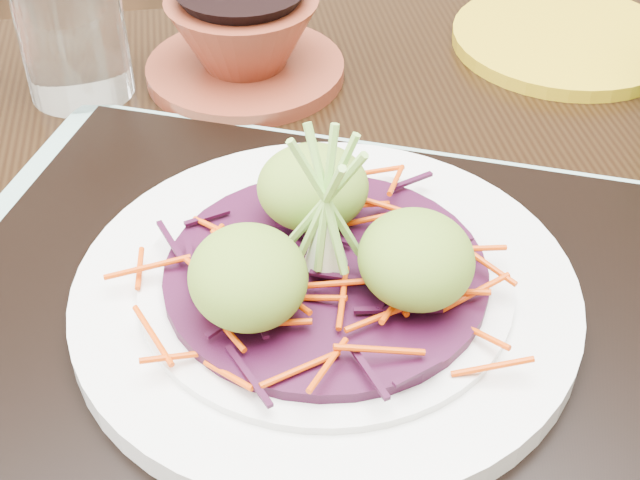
{
  "coord_description": "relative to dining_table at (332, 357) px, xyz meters",
  "views": [
    {
      "loc": [
        -0.12,
        -0.49,
        1.05
      ],
      "look_at": [
        -0.06,
        -0.13,
        0.74
      ],
      "focal_mm": 50.0,
      "sensor_mm": 36.0,
      "label": 1
    }
  ],
  "objects": [
    {
      "name": "dining_table",
      "position": [
        0.0,
        0.0,
        0.0
      ],
      "size": [
        1.1,
        0.74,
        0.69
      ],
      "rotation": [
        0.0,
        0.0,
        0.0
      ],
      "color": "black",
      "rests_on": "ground"
    },
    {
      "name": "placemat",
      "position": [
        -0.02,
        -0.06,
        0.09
      ],
      "size": [
        0.59,
        0.54,
        0.0
      ],
      "primitive_type": "cube",
      "rotation": [
        0.0,
        0.0,
        -0.41
      ],
      "color": "#83A994",
      "rests_on": "dining_table"
    },
    {
      "name": "serving_tray",
      "position": [
        -0.02,
        -0.06,
        0.1
      ],
      "size": [
        0.51,
        0.46,
        0.02
      ],
      "primitive_type": "cube",
      "rotation": [
        0.0,
        0.0,
        -0.41
      ],
      "color": "black",
      "rests_on": "placemat"
    },
    {
      "name": "white_plate",
      "position": [
        -0.02,
        -0.06,
        0.12
      ],
      "size": [
        0.27,
        0.27,
        0.02
      ],
      "color": "silver",
      "rests_on": "serving_tray"
    },
    {
      "name": "cabbage_bed",
      "position": [
        -0.02,
        -0.06,
        0.14
      ],
      "size": [
        0.17,
        0.17,
        0.01
      ],
      "primitive_type": "cylinder",
      "color": "#370B29",
      "rests_on": "white_plate"
    },
    {
      "name": "carrot_julienne",
      "position": [
        -0.02,
        -0.06,
        0.15
      ],
      "size": [
        0.21,
        0.21,
        0.01
      ],
      "primitive_type": null,
      "color": "#CF3D03",
      "rests_on": "cabbage_bed"
    },
    {
      "name": "guacamole_scoops",
      "position": [
        -0.02,
        -0.06,
        0.16
      ],
      "size": [
        0.15,
        0.13,
        0.05
      ],
      "color": "olive",
      "rests_on": "cabbage_bed"
    },
    {
      "name": "scallion_garnish",
      "position": [
        -0.02,
        -0.06,
        0.18
      ],
      "size": [
        0.06,
        0.06,
        0.09
      ],
      "primitive_type": null,
      "color": "#82BE4C",
      "rests_on": "cabbage_bed"
    },
    {
      "name": "water_glass",
      "position": [
        -0.16,
        0.23,
        0.15
      ],
      "size": [
        0.09,
        0.09,
        0.11
      ],
      "primitive_type": "cylinder",
      "rotation": [
        0.0,
        0.0,
        0.13
      ],
      "color": "white",
      "rests_on": "dining_table"
    },
    {
      "name": "terracotta_bowl_set",
      "position": [
        -0.03,
        0.23,
        0.12
      ],
      "size": [
        0.21,
        0.21,
        0.07
      ],
      "rotation": [
        0.0,
        0.0,
        0.39
      ],
      "color": "maroon",
      "rests_on": "dining_table"
    },
    {
      "name": "yellow_plate",
      "position": [
        0.24,
        0.24,
        0.1
      ],
      "size": [
        0.24,
        0.24,
        0.01
      ],
      "primitive_type": "cylinder",
      "rotation": [
        0.0,
        0.0,
        -0.33
      ],
      "color": "#B59414",
      "rests_on": "dining_table"
    }
  ]
}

